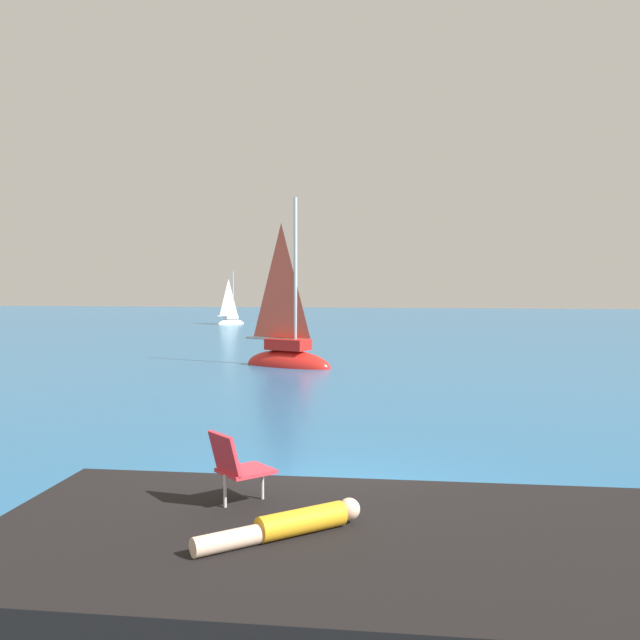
# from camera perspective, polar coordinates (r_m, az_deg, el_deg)

# --- Properties ---
(ground_plane) EXTENTS (160.00, 160.00, 0.00)m
(ground_plane) POSITION_cam_1_polar(r_m,az_deg,el_deg) (10.58, 1.60, -14.28)
(ground_plane) COLOR #236093
(shore_ledge) EXTENTS (7.13, 3.90, 0.77)m
(shore_ledge) POSITION_cam_1_polar(r_m,az_deg,el_deg) (7.06, 1.86, -20.01)
(shore_ledge) COLOR black
(shore_ledge) RESTS_ON ground
(boulder_seaward) EXTENTS (0.98, 1.10, 0.71)m
(boulder_seaward) POSITION_cam_1_polar(r_m,az_deg,el_deg) (8.96, 14.10, -17.64)
(boulder_seaward) COLOR black
(boulder_seaward) RESTS_ON ground
(boulder_inland) EXTENTS (1.26, 1.44, 0.74)m
(boulder_inland) POSITION_cam_1_polar(r_m,az_deg,el_deg) (8.97, 14.66, -17.62)
(boulder_inland) COLOR black
(boulder_inland) RESTS_ON ground
(sailboat_near) EXTENTS (3.88, 2.52, 7.00)m
(sailboat_near) POSITION_cam_1_polar(r_m,az_deg,el_deg) (26.37, -2.69, -3.01)
(sailboat_near) COLOR red
(sailboat_near) RESTS_ON ground
(sailboat_far) EXTENTS (2.13, 2.34, 4.51)m
(sailboat_far) POSITION_cam_1_polar(r_m,az_deg,el_deg) (53.93, -7.36, -0.09)
(sailboat_far) COLOR white
(sailboat_far) RESTS_ON ground
(person_sunbather) EXTENTS (1.41, 1.27, 0.25)m
(person_sunbather) POSITION_cam_1_polar(r_m,az_deg,el_deg) (6.78, -2.51, -16.46)
(person_sunbather) COLOR gold
(person_sunbather) RESTS_ON shore_ledge
(beach_chair) EXTENTS (0.76, 0.76, 0.80)m
(beach_chair) POSITION_cam_1_polar(r_m,az_deg,el_deg) (7.63, -6.88, -11.70)
(beach_chair) COLOR #E03342
(beach_chair) RESTS_ON shore_ledge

